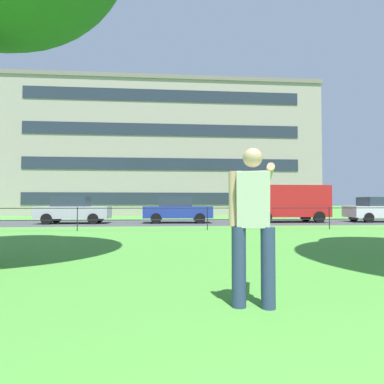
% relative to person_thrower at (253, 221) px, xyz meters
% --- Properties ---
extents(street_strip, '(80.00, 6.43, 0.01)m').
position_rel_person_thrower_xyz_m(street_strip, '(0.86, 16.22, -0.96)').
color(street_strip, '#424247').
rests_on(street_strip, ground).
extents(park_fence, '(32.97, 0.04, 1.00)m').
position_rel_person_thrower_xyz_m(park_fence, '(0.86, 10.49, -0.29)').
color(park_fence, black).
rests_on(park_fence, ground).
extents(person_thrower, '(0.65, 0.75, 1.78)m').
position_rel_person_thrower_xyz_m(person_thrower, '(0.00, 0.00, 0.00)').
color(person_thrower, navy).
rests_on(person_thrower, ground).
extents(car_silver_left, '(4.00, 1.82, 1.54)m').
position_rel_person_thrower_xyz_m(car_silver_left, '(-6.19, 15.68, -0.18)').
color(car_silver_left, '#B7BABF').
rests_on(car_silver_left, ground).
extents(car_blue_center, '(4.04, 1.90, 1.54)m').
position_rel_person_thrower_xyz_m(car_blue_center, '(-0.24, 15.79, -0.18)').
color(car_blue_center, '#233899').
rests_on(car_blue_center, ground).
extents(panel_van_right, '(5.01, 2.12, 2.24)m').
position_rel_person_thrower_xyz_m(panel_van_right, '(6.41, 15.98, 0.31)').
color(panel_van_right, red).
rests_on(panel_van_right, ground).
extents(car_white_far_left, '(4.04, 1.89, 1.54)m').
position_rel_person_thrower_xyz_m(car_white_far_left, '(12.31, 15.70, -0.18)').
color(car_white_far_left, silver).
rests_on(car_white_far_left, ground).
extents(apartment_building_background, '(30.19, 12.70, 13.04)m').
position_rel_person_thrower_xyz_m(apartment_building_background, '(-1.00, 32.55, 5.56)').
color(apartment_building_background, '#ADA393').
rests_on(apartment_building_background, ground).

